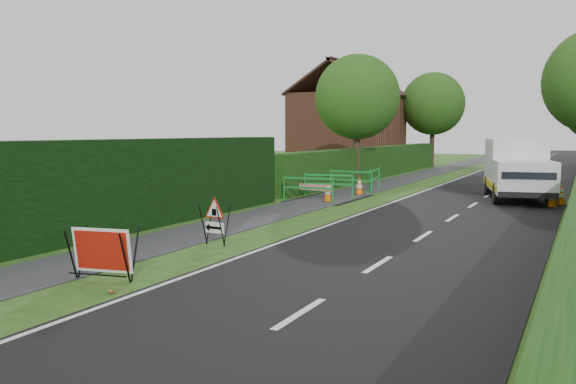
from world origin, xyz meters
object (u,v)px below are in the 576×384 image
at_px(triangle_sign, 214,217).
at_px(works_van, 517,168).
at_px(red_rect_sign, 102,251).
at_px(hatchback_car, 517,167).

bearing_deg(triangle_sign, works_van, 71.68).
bearing_deg(red_rect_sign, triangle_sign, 78.09).
bearing_deg(works_van, red_rect_sign, -121.10).
xyz_separation_m(red_rect_sign, hatchback_car, (3.99, 27.89, 0.12)).
height_order(works_van, hatchback_car, works_van).
distance_m(works_van, hatchback_car, 11.24).
height_order(triangle_sign, hatchback_car, hatchback_car).
bearing_deg(hatchback_car, red_rect_sign, -118.96).
xyz_separation_m(red_rect_sign, works_van, (5.17, 16.73, 0.72)).
bearing_deg(triangle_sign, red_rect_sign, -84.94).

